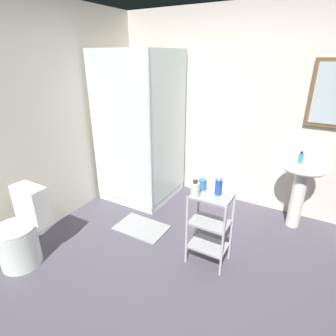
# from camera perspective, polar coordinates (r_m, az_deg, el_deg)

# --- Properties ---
(ground_plane) EXTENTS (4.20, 4.20, 0.02)m
(ground_plane) POSITION_cam_1_polar(r_m,az_deg,el_deg) (2.67, 2.28, -23.52)
(ground_plane) COLOR #494551
(wall_back) EXTENTS (4.20, 0.14, 2.50)m
(wall_back) POSITION_cam_1_polar(r_m,az_deg,el_deg) (3.66, 16.72, 11.28)
(wall_back) COLOR silver
(wall_back) RESTS_ON ground_plane
(wall_left) EXTENTS (0.10, 4.20, 2.50)m
(wall_left) POSITION_cam_1_polar(r_m,az_deg,el_deg) (3.22, -28.14, 8.05)
(wall_left) COLOR silver
(wall_left) RESTS_ON ground_plane
(shower_stall) EXTENTS (0.92, 0.92, 2.00)m
(shower_stall) POSITION_cam_1_polar(r_m,az_deg,el_deg) (3.80, -5.17, 0.05)
(shower_stall) COLOR white
(shower_stall) RESTS_ON ground_plane
(pedestal_sink) EXTENTS (0.46, 0.37, 0.81)m
(pedestal_sink) POSITION_cam_1_polar(r_m,az_deg,el_deg) (3.44, 26.24, -2.71)
(pedestal_sink) COLOR white
(pedestal_sink) RESTS_ON ground_plane
(sink_faucet) EXTENTS (0.03, 0.03, 0.10)m
(sink_faucet) POSITION_cam_1_polar(r_m,az_deg,el_deg) (3.46, 27.22, 2.26)
(sink_faucet) COLOR silver
(sink_faucet) RESTS_ON pedestal_sink
(toilet) EXTENTS (0.37, 0.49, 0.76)m
(toilet) POSITION_cam_1_polar(r_m,az_deg,el_deg) (3.05, -28.53, -12.16)
(toilet) COLOR white
(toilet) RESTS_ON ground_plane
(storage_cart) EXTENTS (0.38, 0.28, 0.74)m
(storage_cart) POSITION_cam_1_polar(r_m,az_deg,el_deg) (2.66, 8.80, -11.56)
(storage_cart) COLOR silver
(storage_cart) RESTS_ON ground_plane
(hand_soap_bottle) EXTENTS (0.05, 0.05, 0.14)m
(hand_soap_bottle) POSITION_cam_1_polar(r_m,az_deg,el_deg) (3.33, 26.27, 1.89)
(hand_soap_bottle) COLOR #389ED1
(hand_soap_bottle) RESTS_ON pedestal_sink
(lotion_bottle_white) EXTENTS (0.08, 0.08, 0.16)m
(lotion_bottle_white) POSITION_cam_1_polar(r_m,az_deg,el_deg) (2.44, 5.75, -4.48)
(lotion_bottle_white) COLOR white
(lotion_bottle_white) RESTS_ON storage_cart
(shampoo_bottle_blue) EXTENTS (0.06, 0.06, 0.19)m
(shampoo_bottle_blue) POSITION_cam_1_polar(r_m,az_deg,el_deg) (2.50, 10.65, -3.85)
(shampoo_bottle_blue) COLOR blue
(shampoo_bottle_blue) RESTS_ON storage_cart
(rinse_cup) EXTENTS (0.08, 0.08, 0.10)m
(rinse_cup) POSITION_cam_1_polar(r_m,az_deg,el_deg) (2.58, 7.30, -3.48)
(rinse_cup) COLOR #3870B2
(rinse_cup) RESTS_ON storage_cart
(bath_mat) EXTENTS (0.60, 0.40, 0.02)m
(bath_mat) POSITION_cam_1_polar(r_m,az_deg,el_deg) (3.33, -5.65, -12.44)
(bath_mat) COLOR gray
(bath_mat) RESTS_ON ground_plane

